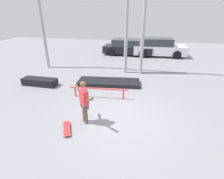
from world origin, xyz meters
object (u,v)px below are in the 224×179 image
(grind_rail, at_px, (99,90))
(parked_car_white, at_px, (159,48))
(grind_box, at_px, (40,82))
(manual_pad, at_px, (109,82))
(skateboarder, at_px, (84,101))
(parked_car_black, at_px, (128,47))
(skateboard, at_px, (67,128))

(grind_rail, relative_size, parked_car_white, 0.61)
(grind_box, distance_m, manual_pad, 3.62)
(skateboarder, xyz_separation_m, parked_car_white, (2.81, 10.62, -0.15))
(parked_car_black, bearing_deg, parked_car_white, 3.18)
(skateboarder, xyz_separation_m, grind_rail, (-0.06, 1.93, -0.49))
(grind_box, relative_size, grind_rail, 0.68)
(manual_pad, bearing_deg, parked_car_black, 89.03)
(grind_rail, bearing_deg, manual_pad, 87.14)
(parked_car_black, bearing_deg, skateboarder, -88.56)
(skateboard, relative_size, parked_car_black, 0.19)
(skateboarder, distance_m, parked_car_black, 10.58)
(grind_box, bearing_deg, parked_car_black, 65.25)
(parked_car_black, relative_size, parked_car_white, 0.99)
(skateboard, height_order, parked_car_black, parked_car_black)
(skateboarder, bearing_deg, parked_car_black, 134.93)
(skateboard, distance_m, grind_rail, 2.53)
(parked_car_white, bearing_deg, grind_rail, -110.89)
(grind_rail, bearing_deg, skateboard, -99.11)
(manual_pad, height_order, grind_rail, grind_rail)
(grind_box, height_order, grind_rail, grind_rail)
(grind_box, distance_m, parked_car_white, 10.13)
(grind_rail, distance_m, parked_car_black, 8.65)
(parked_car_black, distance_m, parked_car_white, 2.67)
(skateboarder, height_order, grind_box, skateboarder)
(manual_pad, height_order, parked_car_white, parked_car_white)
(skateboard, bearing_deg, parked_car_white, 137.72)
(skateboarder, xyz_separation_m, grind_box, (-3.48, 2.70, -0.68))
(skateboard, xyz_separation_m, grind_rail, (0.40, 2.48, 0.31))
(manual_pad, relative_size, grind_rail, 1.22)
(parked_car_black, height_order, parked_car_white, parked_car_white)
(grind_box, bearing_deg, manual_pad, 14.23)
(grind_box, xyz_separation_m, parked_car_white, (6.30, 7.92, 0.52))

